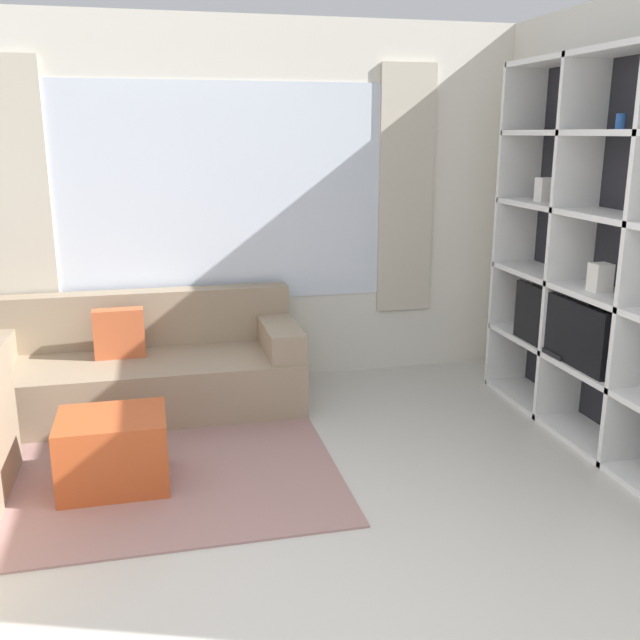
% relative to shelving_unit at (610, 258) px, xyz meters
% --- Properties ---
extents(wall_back, '(5.75, 0.11, 2.70)m').
position_rel_shelving_unit_xyz_m(wall_back, '(-2.14, 1.67, 0.19)').
color(wall_back, silver).
rests_on(wall_back, ground_plane).
extents(area_rug, '(2.91, 1.75, 0.01)m').
position_rel_shelving_unit_xyz_m(area_rug, '(-3.15, 0.17, -1.16)').
color(area_rug, gray).
rests_on(area_rug, ground_plane).
extents(shelving_unit, '(0.35, 2.24, 2.36)m').
position_rel_shelving_unit_xyz_m(shelving_unit, '(0.00, 0.00, 0.00)').
color(shelving_unit, '#232328').
rests_on(shelving_unit, ground_plane).
extents(couch_main, '(2.17, 0.87, 0.78)m').
position_rel_shelving_unit_xyz_m(couch_main, '(-2.78, 1.20, -0.88)').
color(couch_main, gray).
rests_on(couch_main, ground_plane).
extents(ottoman, '(0.58, 0.46, 0.41)m').
position_rel_shelving_unit_xyz_m(ottoman, '(-2.93, 0.03, -0.96)').
color(ottoman, '#B74C23').
rests_on(ottoman, ground_plane).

